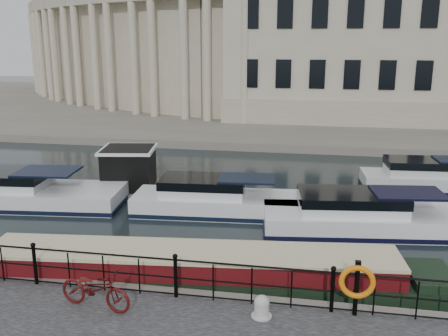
# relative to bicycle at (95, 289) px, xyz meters

# --- Properties ---
(ground_plane) EXTENTS (160.00, 160.00, 0.00)m
(ground_plane) POSITION_rel_bicycle_xyz_m (1.82, 3.16, -1.08)
(ground_plane) COLOR black
(ground_plane) RESTS_ON ground
(far_bank) EXTENTS (120.00, 42.00, 0.55)m
(far_bank) POSITION_rel_bicycle_xyz_m (1.82, 42.16, -0.80)
(far_bank) COLOR #6B665B
(far_bank) RESTS_ON ground_plane
(railing) EXTENTS (24.14, 0.14, 1.22)m
(railing) POSITION_rel_bicycle_xyz_m (1.82, 0.91, 0.12)
(railing) COLOR black
(railing) RESTS_ON near_quay
(civic_building) EXTENTS (53.55, 31.84, 16.85)m
(civic_building) POSITION_rel_bicycle_xyz_m (0.83, 37.87, 5.96)
(civic_building) COLOR #ADA38C
(civic_building) RESTS_ON far_bank
(bicycle) EXTENTS (2.10, 1.07, 1.05)m
(bicycle) POSITION_rel_bicycle_xyz_m (0.00, 0.00, 0.00)
(bicycle) COLOR #4E0E0E
(bicycle) RESTS_ON near_quay
(mooring_bollard) EXTENTS (0.50, 0.50, 0.57)m
(mooring_bollard) POSITION_rel_bicycle_xyz_m (4.14, 0.35, -0.26)
(mooring_bollard) COLOR #B7B7B2
(mooring_bollard) RESTS_ON near_quay
(life_ring_post) EXTENTS (0.87, 0.22, 1.43)m
(life_ring_post) POSITION_rel_bicycle_xyz_m (6.39, 0.79, 0.37)
(life_ring_post) COLOR black
(life_ring_post) RESTS_ON near_quay
(narrowboat) EXTENTS (15.12, 3.53, 1.55)m
(narrowboat) POSITION_rel_bicycle_xyz_m (1.84, 2.46, -0.71)
(narrowboat) COLOR black
(narrowboat) RESTS_ON ground_plane
(harbour_hut) EXTENTS (3.84, 3.37, 2.22)m
(harbour_hut) POSITION_rel_bicycle_xyz_m (-3.49, 11.46, -0.12)
(harbour_hut) COLOR #6B665B
(harbour_hut) RESTS_ON ground_plane
(cabin_cruisers) EXTENTS (26.45, 9.26, 1.99)m
(cabin_cruisers) POSITION_rel_bicycle_xyz_m (2.36, 9.68, -0.71)
(cabin_cruisers) COLOR white
(cabin_cruisers) RESTS_ON ground_plane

